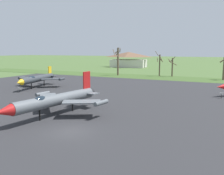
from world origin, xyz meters
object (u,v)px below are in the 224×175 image
info_placard_rear_center (221,95)px  visitor_building (128,60)px  jet_fighter_front_left (55,100)px  jet_fighter_front_right (37,79)px  info_placard_front_right (20,90)px

info_placard_rear_center → visitor_building: 77.33m
jet_fighter_front_left → jet_fighter_front_right: 24.87m
info_placard_rear_center → visitor_building: (-42.99, 64.21, 2.99)m
jet_fighter_front_right → visitor_building: 68.67m
jet_fighter_front_right → info_placard_rear_center: (36.33, 4.12, -1.35)m
info_placard_front_right → info_placard_rear_center: size_ratio=0.90×
jet_fighter_front_left → info_placard_rear_center: 27.47m
jet_fighter_front_left → info_placard_front_right: bearing=148.6°
jet_fighter_front_left → info_placard_front_right: 19.95m
jet_fighter_front_right → visitor_building: size_ratio=0.77×
jet_fighter_front_left → jet_fighter_front_right: (-18.44, 16.69, -0.09)m
jet_fighter_front_right → info_placard_front_right: (1.45, -6.33, -1.37)m
jet_fighter_front_right → visitor_building: visitor_building is taller
jet_fighter_front_left → info_placard_rear_center: jet_fighter_front_left is taller
jet_fighter_front_left → jet_fighter_front_right: bearing=137.9°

